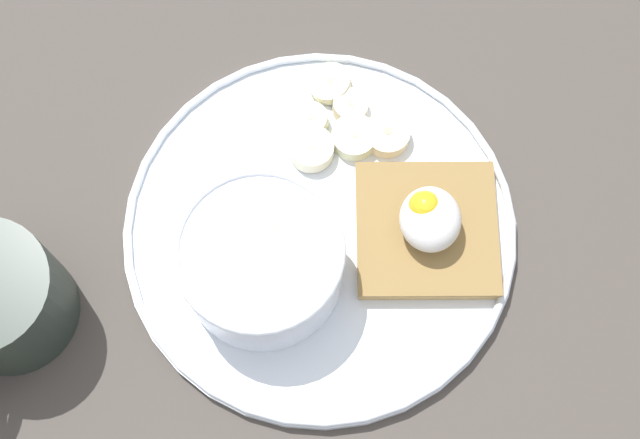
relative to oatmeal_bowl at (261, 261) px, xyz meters
The scene contains 11 objects.
ground_plane 7.68cm from the oatmeal_bowl, 129.23° to the left, with size 120.00×120.00×2.00cm, color #463F3A.
plate 6.57cm from the oatmeal_bowl, 129.23° to the left, with size 29.96×29.96×1.60cm.
oatmeal_bowl is the anchor object (origin of this frame).
toast_slice 12.83cm from the oatmeal_bowl, 103.11° to the left, with size 10.77×10.77×1.53cm.
poached_egg 12.54cm from the oatmeal_bowl, 103.47° to the left, with size 4.95×4.52×3.87cm.
banana_slice_front 13.10cm from the oatmeal_bowl, 162.90° to the left, with size 3.78×3.83×1.49cm.
banana_slice_left 15.34cm from the oatmeal_bowl, 152.65° to the left, with size 3.02×3.09×1.30cm.
banana_slice_back 14.82cm from the oatmeal_bowl, 138.13° to the left, with size 3.60×3.57×1.44cm.
banana_slice_right 16.60cm from the oatmeal_bowl, 160.82° to the left, with size 3.93×4.02×1.55cm.
banana_slice_inner 13.13cm from the oatmeal_bowl, 146.25° to the left, with size 4.31×4.32×1.39cm.
banana_slice_outer 10.79cm from the oatmeal_bowl, 158.89° to the left, with size 4.87×4.84×1.52cm.
Camera 1 is at (21.64, -0.57, 67.13)cm, focal length 50.00 mm.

